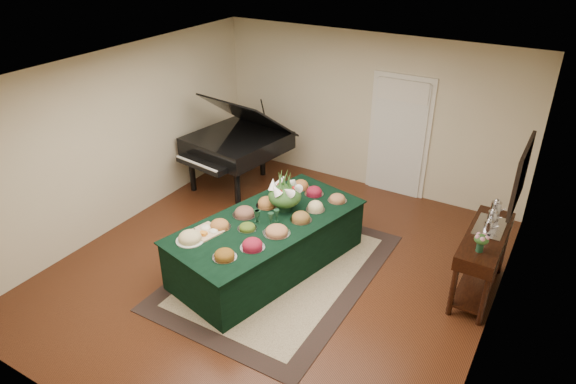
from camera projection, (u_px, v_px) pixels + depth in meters
The scene contains 14 objects.
ground at pixel (277, 267), 7.15m from camera, with size 6.00×6.00×0.00m, color black.
area_rug at pixel (280, 270), 7.07m from camera, with size 2.35×3.29×0.01m.
kitchen_doorway at pixel (399, 138), 8.65m from camera, with size 1.05×0.07×2.10m.
buffet_table at pixel (268, 243), 7.02m from camera, with size 1.88×2.94×0.73m.
food_platters at pixel (268, 215), 6.87m from camera, with size 1.46×2.30×0.14m.
cutting_board at pixel (207, 229), 6.58m from camera, with size 0.42×0.42×0.10m.
green_goblets at pixel (265, 217), 6.75m from camera, with size 0.30×0.22×0.18m.
floral_centerpiece at pixel (285, 192), 6.96m from camera, with size 0.47×0.47×0.47m.
grand_piano at pixel (237, 143), 8.86m from camera, with size 1.71×1.86×1.73m.
wicker_basket at pixel (267, 204), 8.49m from camera, with size 0.36×0.36×0.22m, color olive.
mahogany_sideboard at pixel (484, 247), 6.35m from camera, with size 0.45×1.40×0.90m.
tea_service at pixel (492, 218), 6.36m from camera, with size 0.34×0.58×0.30m.
pink_bouquet at pixel (481, 240), 5.85m from camera, with size 0.19×0.19×0.24m.
wall_painting at pixel (521, 175), 5.75m from camera, with size 0.05×0.95×0.75m.
Camera 1 is at (3.07, -4.93, 4.30)m, focal length 32.00 mm.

